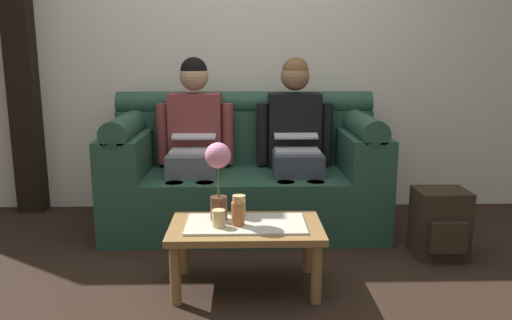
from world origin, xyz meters
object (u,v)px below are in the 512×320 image
(cup_near_right, at_px, (238,214))
(backpack_right, at_px, (440,224))
(coffee_table, at_px, (246,234))
(cup_far_center, at_px, (219,218))
(person_left, at_px, (194,137))
(cup_near_left, at_px, (239,206))
(couch, at_px, (245,175))
(person_right, at_px, (296,137))
(flower_vase, at_px, (218,171))

(cup_near_right, distance_m, backpack_right, 1.35)
(coffee_table, height_order, cup_far_center, cup_far_center)
(person_left, height_order, cup_near_left, person_left)
(person_left, bearing_deg, backpack_right, -21.78)
(couch, distance_m, person_right, 0.46)
(cup_far_center, bearing_deg, person_left, 101.51)
(coffee_table, xyz_separation_m, cup_far_center, (-0.14, -0.06, 0.11))
(person_left, bearing_deg, coffee_table, -70.72)
(cup_near_right, bearing_deg, flower_vase, 138.28)
(person_left, relative_size, coffee_table, 1.51)
(couch, distance_m, flower_vase, 1.03)
(cup_near_left, height_order, cup_far_center, cup_near_left)
(cup_near_left, distance_m, cup_far_center, 0.19)
(flower_vase, relative_size, cup_far_center, 4.68)
(person_left, relative_size, cup_far_center, 13.51)
(person_right, relative_size, cup_near_right, 9.95)
(cup_near_left, xyz_separation_m, cup_near_right, (-0.00, -0.14, 0.00))
(flower_vase, relative_size, cup_near_right, 3.45)
(couch, xyz_separation_m, flower_vase, (-0.15, -0.99, 0.26))
(couch, relative_size, cup_near_left, 15.70)
(person_left, xyz_separation_m, person_right, (0.73, -0.00, 0.00))
(couch, bearing_deg, backpack_right, -27.54)
(cup_far_center, relative_size, backpack_right, 0.21)
(person_left, height_order, flower_vase, person_left)
(person_right, relative_size, cup_far_center, 13.51)
(flower_vase, xyz_separation_m, cup_far_center, (0.00, -0.12, -0.22))
(cup_near_left, height_order, backpack_right, cup_near_left)
(backpack_right, bearing_deg, cup_far_center, -160.71)
(backpack_right, bearing_deg, flower_vase, -165.32)
(cup_near_right, relative_size, cup_far_center, 1.36)
(coffee_table, bearing_deg, person_left, 109.28)
(person_right, relative_size, cup_near_left, 9.96)
(cup_near_right, bearing_deg, person_right, 69.36)
(couch, bearing_deg, cup_near_right, -92.18)
(cup_near_left, bearing_deg, cup_far_center, -122.73)
(flower_vase, distance_m, cup_near_left, 0.24)
(person_left, distance_m, cup_far_center, 1.15)
(person_left, distance_m, coffee_table, 1.16)
(couch, bearing_deg, cup_far_center, -97.25)
(cup_far_center, bearing_deg, coffee_table, 22.83)
(couch, height_order, cup_near_right, couch)
(couch, relative_size, flower_vase, 4.55)
(person_left, xyz_separation_m, cup_near_right, (0.32, -1.08, -0.23))
(person_left, relative_size, cup_near_right, 9.95)
(person_right, distance_m, cup_near_right, 1.17)
(backpack_right, bearing_deg, cup_near_right, -160.30)
(person_left, xyz_separation_m, flower_vase, (0.22, -0.98, -0.02))
(person_right, distance_m, backpack_right, 1.15)
(flower_vase, bearing_deg, couch, 81.62)
(backpack_right, bearing_deg, person_left, 158.22)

